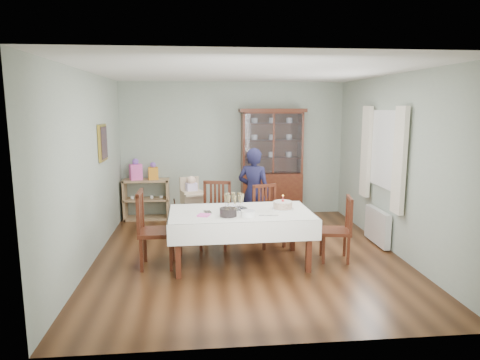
{
  "coord_description": "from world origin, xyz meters",
  "views": [
    {
      "loc": [
        -0.72,
        -6.15,
        2.22
      ],
      "look_at": [
        -0.09,
        0.2,
        1.12
      ],
      "focal_mm": 32.0,
      "sensor_mm": 36.0,
      "label": 1
    }
  ],
  "objects": [
    {
      "name": "chair_far_left",
      "position": [
        -0.46,
        0.42,
        0.31
      ],
      "size": [
        0.55,
        0.55,
        1.03
      ],
      "rotation": [
        0.0,
        0.0,
        -0.21
      ],
      "color": "#4E2713",
      "rests_on": "floor"
    },
    {
      "name": "dining_table",
      "position": [
        -0.14,
        -0.34,
        0.38
      ],
      "size": [
        2.03,
        1.2,
        0.76
      ],
      "rotation": [
        0.0,
        0.0,
        0.02
      ],
      "color": "#4E2713",
      "rests_on": "floor"
    },
    {
      "name": "room_shell",
      "position": [
        0.0,
        0.53,
        1.7
      ],
      "size": [
        5.0,
        5.0,
        5.0
      ],
      "color": "#9EAA99",
      "rests_on": "floor"
    },
    {
      "name": "china_cabinet",
      "position": [
        0.75,
        2.26,
        1.12
      ],
      "size": [
        1.3,
        0.48,
        2.18
      ],
      "color": "#4E2713",
      "rests_on": "floor"
    },
    {
      "name": "curtain_right",
      "position": [
        2.16,
        0.92,
        1.45
      ],
      "size": [
        0.07,
        0.3,
        1.55
      ],
      "primitive_type": "cube",
      "color": "silver",
      "rests_on": "room_shell"
    },
    {
      "name": "high_chair",
      "position": [
        -0.84,
        1.18,
        0.4
      ],
      "size": [
        0.58,
        0.58,
        1.03
      ],
      "rotation": [
        0.0,
        0.0,
        0.31
      ],
      "color": "black",
      "rests_on": "floor"
    },
    {
      "name": "floor",
      "position": [
        0.0,
        0.0,
        0.0
      ],
      "size": [
        5.0,
        5.0,
        0.0
      ],
      "primitive_type": "plane",
      "color": "#593319",
      "rests_on": "ground"
    },
    {
      "name": "birthday_cake",
      "position": [
        0.48,
        -0.27,
        0.82
      ],
      "size": [
        0.31,
        0.31,
        0.21
      ],
      "color": "white",
      "rests_on": "dining_table"
    },
    {
      "name": "chair_end_right",
      "position": [
        1.26,
        -0.34,
        0.28
      ],
      "size": [
        0.49,
        0.49,
        0.94
      ],
      "rotation": [
        0.0,
        0.0,
        -1.75
      ],
      "color": "#4E2713",
      "rests_on": "floor"
    },
    {
      "name": "champagne_tray",
      "position": [
        -0.22,
        -0.25,
        0.83
      ],
      "size": [
        0.39,
        0.39,
        0.23
      ],
      "color": "silver",
      "rests_on": "dining_table"
    },
    {
      "name": "picture_frame",
      "position": [
        -2.22,
        0.8,
        1.65
      ],
      "size": [
        0.04,
        0.48,
        0.58
      ],
      "primitive_type": "cube",
      "color": "gold",
      "rests_on": "room_shell"
    },
    {
      "name": "plate_stack_dark",
      "position": [
        -0.33,
        -0.58,
        0.81
      ],
      "size": [
        0.26,
        0.26,
        0.11
      ],
      "primitive_type": "cylinder",
      "rotation": [
        0.0,
        0.0,
        0.14
      ],
      "color": "black",
      "rests_on": "dining_table"
    },
    {
      "name": "napkin_stack",
      "position": [
        -0.66,
        -0.53,
        0.77
      ],
      "size": [
        0.19,
        0.19,
        0.02
      ],
      "primitive_type": "cube",
      "rotation": [
        0.0,
        0.0,
        -0.37
      ],
      "color": "#F75BBA",
      "rests_on": "dining_table"
    },
    {
      "name": "sideboard",
      "position": [
        -1.75,
        2.28,
        0.4
      ],
      "size": [
        0.9,
        0.38,
        0.8
      ],
      "color": "tan",
      "rests_on": "floor"
    },
    {
      "name": "cutlery",
      "position": [
        -0.64,
        -0.34,
        0.77
      ],
      "size": [
        0.14,
        0.19,
        0.01
      ],
      "primitive_type": null,
      "rotation": [
        0.0,
        0.0,
        0.15
      ],
      "color": "silver",
      "rests_on": "dining_table"
    },
    {
      "name": "window",
      "position": [
        2.22,
        0.3,
        1.55
      ],
      "size": [
        0.04,
        1.02,
        1.22
      ],
      "primitive_type": "cube",
      "color": "white",
      "rests_on": "room_shell"
    },
    {
      "name": "gift_bag_pink",
      "position": [
        -1.93,
        2.26,
        0.99
      ],
      "size": [
        0.26,
        0.22,
        0.42
      ],
      "color": "#F75BBA",
      "rests_on": "sideboard"
    },
    {
      "name": "radiator",
      "position": [
        2.16,
        0.3,
        0.3
      ],
      "size": [
        0.1,
        0.8,
        0.55
      ],
      "primitive_type": "cube",
      "color": "white",
      "rests_on": "floor"
    },
    {
      "name": "chair_far_right",
      "position": [
        0.4,
        0.43,
        0.29
      ],
      "size": [
        0.54,
        0.54,
        0.97
      ],
      "rotation": [
        0.0,
        0.0,
        0.29
      ],
      "color": "#4E2713",
      "rests_on": "floor"
    },
    {
      "name": "plate_stack_white",
      "position": [
        -0.07,
        -0.63,
        0.8
      ],
      "size": [
        0.24,
        0.24,
        0.08
      ],
      "primitive_type": "cylinder",
      "rotation": [
        0.0,
        0.0,
        -0.28
      ],
      "color": "white",
      "rests_on": "dining_table"
    },
    {
      "name": "gift_bag_orange",
      "position": [
        -1.6,
        2.26,
        0.95
      ],
      "size": [
        0.2,
        0.16,
        0.34
      ],
      "color": "orange",
      "rests_on": "sideboard"
    },
    {
      "name": "chair_end_left",
      "position": [
        -1.32,
        -0.34,
        0.32
      ],
      "size": [
        0.49,
        0.49,
        1.08
      ],
      "rotation": [
        0.0,
        0.0,
        1.56
      ],
      "color": "#4E2713",
      "rests_on": "floor"
    },
    {
      "name": "curtain_left",
      "position": [
        2.16,
        -0.32,
        1.45
      ],
      "size": [
        0.07,
        0.3,
        1.55
      ],
      "primitive_type": "cube",
      "color": "silver",
      "rests_on": "room_shell"
    },
    {
      "name": "cake_knife",
      "position": [
        0.22,
        -0.62,
        0.77
      ],
      "size": [
        0.26,
        0.05,
        0.01
      ],
      "primitive_type": "cube",
      "rotation": [
        0.0,
        0.0,
        -0.1
      ],
      "color": "silver",
      "rests_on": "dining_table"
    },
    {
      "name": "woman",
      "position": [
        0.22,
        0.95,
        0.77
      ],
      "size": [
        0.66,
        0.57,
        1.54
      ],
      "primitive_type": "imported",
      "rotation": [
        0.0,
        0.0,
        2.71
      ],
      "color": "black",
      "rests_on": "floor"
    }
  ]
}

